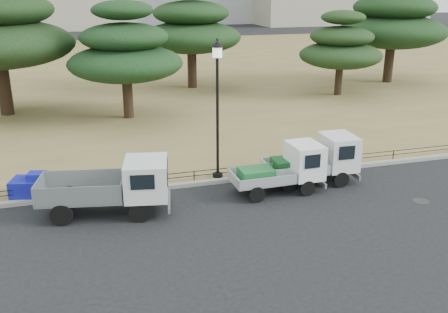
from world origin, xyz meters
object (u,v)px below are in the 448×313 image
object	(u,v)px
truck_kei_front	(284,169)
truck_kei_rear	(317,160)
street_lamp	(217,88)
truck_large	(112,185)
tarp_pile	(31,186)

from	to	relation	value
truck_kei_front	truck_kei_rear	xyz separation A→B (m)	(1.61, 0.47, 0.04)
truck_kei_front	street_lamp	distance (m)	3.96
truck_large	truck_kei_rear	size ratio (longest dim) A/B	1.24
truck_large	tarp_pile	world-z (taller)	truck_large
truck_kei_front	truck_large	bearing A→B (deg)	-179.84
truck_kei_front	street_lamp	xyz separation A→B (m)	(-2.08, 1.79, 2.86)
truck_large	street_lamp	size ratio (longest dim) A/B	0.85
tarp_pile	truck_large	bearing A→B (deg)	-37.26
street_lamp	truck_kei_front	bearing A→B (deg)	-40.71
truck_kei_rear	tarp_pile	xyz separation A→B (m)	(-10.69, 1.50, -0.43)
truck_kei_front	street_lamp	bearing A→B (deg)	138.15
truck_kei_rear	tarp_pile	world-z (taller)	truck_kei_rear
truck_kei_front	truck_kei_rear	world-z (taller)	truck_kei_rear
truck_kei_rear	tarp_pile	distance (m)	10.81
truck_large	truck_kei_rear	distance (m)	7.95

